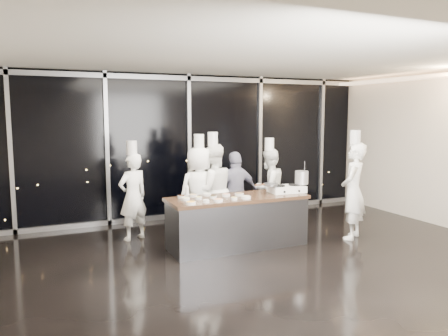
% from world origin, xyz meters
% --- Properties ---
extents(ground, '(9.00, 9.00, 0.00)m').
position_xyz_m(ground, '(0.00, 0.00, 0.00)').
color(ground, black).
rests_on(ground, ground).
extents(room_shell, '(9.02, 7.02, 3.21)m').
position_xyz_m(room_shell, '(0.18, 0.00, 2.25)').
color(room_shell, beige).
rests_on(room_shell, ground).
extents(window_wall, '(8.90, 0.11, 3.20)m').
position_xyz_m(window_wall, '(0.00, 3.43, 1.60)').
color(window_wall, black).
rests_on(window_wall, ground).
extents(demo_counter, '(2.46, 0.86, 0.90)m').
position_xyz_m(demo_counter, '(0.00, 0.90, 0.45)').
color(demo_counter, '#3B3C41').
rests_on(demo_counter, ground).
extents(stove, '(0.66, 0.45, 0.14)m').
position_xyz_m(stove, '(1.00, 0.90, 0.96)').
color(stove, white).
rests_on(stove, demo_counter).
extents(frying_pan, '(0.46, 0.28, 0.04)m').
position_xyz_m(frying_pan, '(0.66, 0.92, 1.06)').
color(frying_pan, slate).
rests_on(frying_pan, stove).
extents(stock_pot, '(0.26, 0.26, 0.24)m').
position_xyz_m(stock_pot, '(1.29, 0.86, 1.16)').
color(stock_pot, '#B9B9BB').
rests_on(stock_pot, stove).
extents(prep_bowls, '(1.19, 0.74, 0.05)m').
position_xyz_m(prep_bowls, '(-0.50, 0.87, 0.93)').
color(prep_bowls, silver).
rests_on(prep_bowls, demo_counter).
extents(squeeze_bottle, '(0.06, 0.06, 0.23)m').
position_xyz_m(squeeze_bottle, '(-0.81, 1.24, 1.01)').
color(squeeze_bottle, white).
rests_on(squeeze_bottle, demo_counter).
extents(chef_far_left, '(0.69, 0.57, 1.84)m').
position_xyz_m(chef_far_left, '(-1.56, 2.11, 0.83)').
color(chef_far_left, white).
rests_on(chef_far_left, ground).
extents(chef_left, '(0.92, 0.68, 1.95)m').
position_xyz_m(chef_left, '(-0.38, 1.79, 0.87)').
color(chef_left, white).
rests_on(chef_left, ground).
extents(chef_center, '(0.88, 0.70, 1.99)m').
position_xyz_m(chef_center, '(-0.11, 1.75, 0.89)').
color(chef_center, white).
rests_on(chef_center, ground).
extents(guest, '(0.97, 0.47, 1.61)m').
position_xyz_m(guest, '(0.36, 1.72, 0.80)').
color(guest, '#16153C').
rests_on(guest, ground).
extents(chef_right, '(0.93, 0.82, 1.84)m').
position_xyz_m(chef_right, '(1.22, 1.94, 0.82)').
color(chef_right, white).
rests_on(chef_right, ground).
extents(chef_side, '(0.78, 0.74, 2.03)m').
position_xyz_m(chef_side, '(2.20, 0.50, 0.92)').
color(chef_side, white).
rests_on(chef_side, ground).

